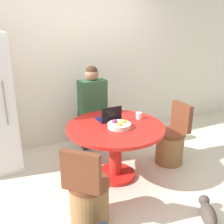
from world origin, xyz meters
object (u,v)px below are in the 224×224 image
Objects in this scene: cat at (208,213)px; laptop at (109,117)px; chair_near_left_corner at (89,198)px; chair_right_side at (171,143)px; fruit_bowl at (119,125)px; person_seated at (92,106)px; dining_table at (115,139)px.

laptop is at bearing 50.27° from cat.
chair_near_left_corner is at bearing 95.73° from cat.
fruit_bowl is at bearing -85.23° from chair_right_side.
person_seated is at bearing -133.39° from chair_right_side.
chair_near_left_corner is 3.06× the size of fruit_bowl.
cat is at bearing -18.72° from chair_right_side.
chair_near_left_corner is (-0.63, -0.64, -0.25)m from dining_table.
chair_right_side is (0.90, -0.02, -0.25)m from dining_table.
dining_table is at bearing 88.65° from person_seated.
chair_right_side is 1.31m from person_seated.
laptop is at bearing 90.70° from fruit_bowl.
person_seated is at bearing 43.94° from cat.
chair_near_left_corner is at bearing 52.62° from laptop.
person_seated reaches higher than chair_near_left_corner.
person_seated is (0.65, 1.48, 0.45)m from chair_near_left_corner.
dining_table is 0.87m from person_seated.
cat is (-0.41, -1.14, -0.21)m from chair_right_side.
dining_table is at bearing -90.00° from chair_near_left_corner.
chair_near_left_corner is 0.97m from fruit_bowl.
cat is (0.48, -1.16, -0.45)m from dining_table.
fruit_bowl reaches higher than dining_table.
chair_near_left_corner and chair_right_side have the same top height.
laptop is 0.67× the size of cat.
cat is at bearing -66.44° from fruit_bowl.
fruit_bowl is (0.01, -0.07, 0.22)m from dining_table.
chair_near_left_corner is at bearing 66.30° from person_seated.
cat is at bearing 109.37° from laptop.
person_seated is at bearing 88.65° from dining_table.
person_seated is 3.19× the size of cat.
dining_table is at bearing 87.97° from laptop.
chair_right_side is at bearing 11.11° from cat.
dining_table is 0.93m from chair_near_left_corner.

